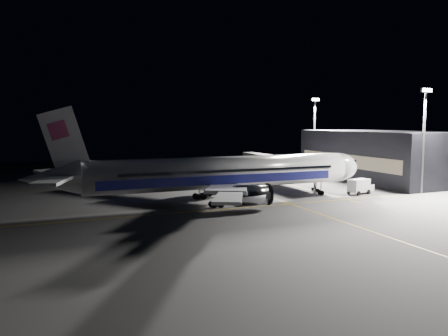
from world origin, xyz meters
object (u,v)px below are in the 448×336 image
floodlight_mast_south (424,131)px  safety_cone_b (226,192)px  safety_cone_c (204,189)px  service_truck (361,186)px  airliner (218,173)px  baggage_tug (211,191)px  safety_cone_a (239,193)px  floodlight_mast_north (315,129)px  jet_bridge (282,163)px

floodlight_mast_south → safety_cone_b: (-36.18, 14.41, -12.04)m
safety_cone_b → safety_cone_c: size_ratio=1.13×
floodlight_mast_south → service_truck: floodlight_mast_south is taller
airliner → baggage_tug: bearing=78.0°
baggage_tug → safety_cone_b: 3.26m
baggage_tug → safety_cone_c: 5.61m
airliner → safety_cone_b: size_ratio=91.87×
floodlight_mast_south → safety_cone_a: floodlight_mast_south is taller
floodlight_mast_north → service_truck: bearing=-108.8°
floodlight_mast_north → safety_cone_a: 44.07m
airliner → jet_bridge: 29.31m
floodlight_mast_north → service_truck: 37.35m
floodlight_mast_south → safety_cone_b: 40.76m
airliner → floodlight_mast_north: bearing=37.9°
service_truck → baggage_tug: (-27.84, 9.86, -0.75)m
safety_cone_a → safety_cone_b: (-2.18, 1.70, 0.06)m
airliner → jet_bridge: airliner is taller
baggage_tug → safety_cone_a: size_ratio=5.58×
floodlight_mast_south → safety_cone_b: bearing=158.3°
airliner → baggage_tug: 9.25m
airliner → safety_cone_c: (2.17, 13.56, -4.87)m
safety_cone_c → safety_cone_a: bearing=-54.5°
jet_bridge → service_truck: (6.47, -19.92, -2.99)m
service_truck → airliner: bearing=162.1°
service_truck → safety_cone_a: bearing=144.9°
jet_bridge → safety_cone_b: jet_bridge is taller
floodlight_mast_north → safety_cone_b: 44.84m
service_truck → floodlight_mast_north: bearing=56.9°
baggage_tug → safety_cone_c: baggage_tug is taller
floodlight_mast_south → safety_cone_c: size_ratio=34.80×
floodlight_mast_north → service_truck: (-11.53, -33.85, -10.78)m
airliner → floodlight_mast_north: (41.08, 31.99, 7.21)m
floodlight_mast_north → safety_cone_c: bearing=-154.7°
jet_bridge → safety_cone_b: 21.02m
airliner → safety_cone_b: 10.85m
floodlight_mast_north → safety_cone_b: floodlight_mast_north is taller
service_truck → safety_cone_a: 24.08m
jet_bridge → safety_cone_c: bearing=-167.9°
jet_bridge → floodlight_mast_north: bearing=37.7°
service_truck → safety_cone_c: 31.44m
safety_cone_a → safety_cone_c: safety_cone_c is taller
service_truck → baggage_tug: 29.55m
floodlight_mast_north → jet_bridge: bearing=-142.3°
jet_bridge → baggage_tug: (-21.38, -10.06, -3.75)m
jet_bridge → baggage_tug: jet_bridge is taller
jet_bridge → safety_cone_c: (-20.90, -4.50, -4.28)m
jet_bridge → safety_cone_c: size_ratio=57.83×
jet_bridge → floodlight_mast_south: size_ratio=1.66×
floodlight_mast_north → safety_cone_b: size_ratio=30.93×
service_truck → safety_cone_c: bearing=136.3°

